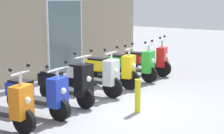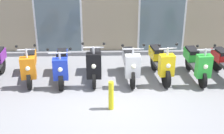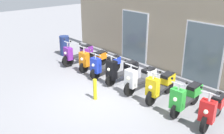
{
  "view_description": "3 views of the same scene",
  "coord_description": "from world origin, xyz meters",
  "px_view_note": "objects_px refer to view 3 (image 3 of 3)",
  "views": [
    {
      "loc": [
        -5.92,
        -3.56,
        2.29
      ],
      "look_at": [
        0.2,
        0.57,
        0.82
      ],
      "focal_mm": 54.5,
      "sensor_mm": 36.0,
      "label": 1
    },
    {
      "loc": [
        -0.22,
        -6.75,
        3.99
      ],
      "look_at": [
        -0.01,
        0.71,
        0.64
      ],
      "focal_mm": 52.18,
      "sensor_mm": 36.0,
      "label": 2
    },
    {
      "loc": [
        5.85,
        -4.78,
        4.01
      ],
      "look_at": [
        -0.26,
        0.67,
        0.83
      ],
      "focal_mm": 41.1,
      "sensor_mm": 36.0,
      "label": 3
    }
  ],
  "objects_px": {
    "scooter_orange": "(93,59)",
    "scooter_red": "(213,108)",
    "scooter_black": "(121,70)",
    "scooter_white": "(140,78)",
    "curb_bollard": "(95,89)",
    "scooter_purple": "(78,54)",
    "trash_bin": "(65,46)",
    "scooter_yellow": "(160,85)",
    "scooter_green": "(186,97)",
    "scooter_blue": "(105,65)"
  },
  "relations": [
    {
      "from": "scooter_orange",
      "to": "scooter_red",
      "type": "distance_m",
      "value": 5.38
    },
    {
      "from": "scooter_black",
      "to": "scooter_white",
      "type": "bearing_deg",
      "value": -1.37
    },
    {
      "from": "scooter_black",
      "to": "curb_bollard",
      "type": "bearing_deg",
      "value": -75.41
    },
    {
      "from": "curb_bollard",
      "to": "scooter_purple",
      "type": "bearing_deg",
      "value": 154.24
    },
    {
      "from": "scooter_orange",
      "to": "trash_bin",
      "type": "relative_size",
      "value": 1.66
    },
    {
      "from": "scooter_purple",
      "to": "scooter_black",
      "type": "relative_size",
      "value": 1.04
    },
    {
      "from": "scooter_yellow",
      "to": "scooter_green",
      "type": "relative_size",
      "value": 1.0
    },
    {
      "from": "scooter_green",
      "to": "curb_bollard",
      "type": "relative_size",
      "value": 2.28
    },
    {
      "from": "scooter_orange",
      "to": "scooter_green",
      "type": "xyz_separation_m",
      "value": [
        4.53,
        -0.06,
        0.04
      ]
    },
    {
      "from": "scooter_purple",
      "to": "scooter_black",
      "type": "bearing_deg",
      "value": 1.23
    },
    {
      "from": "scooter_green",
      "to": "scooter_red",
      "type": "xyz_separation_m",
      "value": [
        0.85,
        -0.01,
        -0.03
      ]
    },
    {
      "from": "scooter_purple",
      "to": "trash_bin",
      "type": "relative_size",
      "value": 1.73
    },
    {
      "from": "scooter_purple",
      "to": "curb_bollard",
      "type": "relative_size",
      "value": 2.34
    },
    {
      "from": "scooter_orange",
      "to": "scooter_black",
      "type": "height_order",
      "value": "scooter_black"
    },
    {
      "from": "scooter_blue",
      "to": "scooter_red",
      "type": "distance_m",
      "value": 4.52
    },
    {
      "from": "scooter_orange",
      "to": "scooter_black",
      "type": "xyz_separation_m",
      "value": [
        1.76,
        -0.04,
        0.04
      ]
    },
    {
      "from": "scooter_yellow",
      "to": "scooter_red",
      "type": "xyz_separation_m",
      "value": [
        1.83,
        -0.06,
        -0.02
      ]
    },
    {
      "from": "scooter_blue",
      "to": "trash_bin",
      "type": "height_order",
      "value": "scooter_blue"
    },
    {
      "from": "scooter_white",
      "to": "scooter_green",
      "type": "height_order",
      "value": "scooter_white"
    },
    {
      "from": "scooter_purple",
      "to": "scooter_red",
      "type": "height_order",
      "value": "scooter_red"
    },
    {
      "from": "scooter_green",
      "to": "curb_bollard",
      "type": "distance_m",
      "value": 2.82
    },
    {
      "from": "curb_bollard",
      "to": "scooter_blue",
      "type": "bearing_deg",
      "value": 130.03
    },
    {
      "from": "scooter_yellow",
      "to": "scooter_red",
      "type": "distance_m",
      "value": 1.83
    },
    {
      "from": "trash_bin",
      "to": "curb_bollard",
      "type": "height_order",
      "value": "trash_bin"
    },
    {
      "from": "scooter_orange",
      "to": "scooter_green",
      "type": "height_order",
      "value": "scooter_orange"
    },
    {
      "from": "scooter_orange",
      "to": "curb_bollard",
      "type": "xyz_separation_m",
      "value": [
        2.16,
        -1.59,
        -0.1
      ]
    },
    {
      "from": "curb_bollard",
      "to": "scooter_orange",
      "type": "bearing_deg",
      "value": 143.6
    },
    {
      "from": "scooter_yellow",
      "to": "scooter_green",
      "type": "height_order",
      "value": "scooter_yellow"
    },
    {
      "from": "scooter_purple",
      "to": "scooter_blue",
      "type": "distance_m",
      "value": 1.8
    },
    {
      "from": "scooter_blue",
      "to": "scooter_black",
      "type": "relative_size",
      "value": 1.01
    },
    {
      "from": "scooter_yellow",
      "to": "scooter_red",
      "type": "height_order",
      "value": "scooter_red"
    },
    {
      "from": "scooter_white",
      "to": "curb_bollard",
      "type": "relative_size",
      "value": 2.3
    },
    {
      "from": "scooter_purple",
      "to": "scooter_blue",
      "type": "height_order",
      "value": "scooter_purple"
    },
    {
      "from": "scooter_purple",
      "to": "scooter_red",
      "type": "distance_m",
      "value": 6.32
    },
    {
      "from": "scooter_orange",
      "to": "scooter_green",
      "type": "distance_m",
      "value": 4.53
    },
    {
      "from": "scooter_purple",
      "to": "scooter_white",
      "type": "xyz_separation_m",
      "value": [
        3.66,
        0.03,
        0.01
      ]
    },
    {
      "from": "scooter_orange",
      "to": "scooter_yellow",
      "type": "distance_m",
      "value": 3.55
    },
    {
      "from": "scooter_black",
      "to": "scooter_yellow",
      "type": "distance_m",
      "value": 1.8
    },
    {
      "from": "scooter_green",
      "to": "scooter_blue",
      "type": "bearing_deg",
      "value": 179.79
    },
    {
      "from": "scooter_green",
      "to": "scooter_red",
      "type": "height_order",
      "value": "scooter_red"
    },
    {
      "from": "scooter_purple",
      "to": "scooter_yellow",
      "type": "distance_m",
      "value": 4.49
    },
    {
      "from": "scooter_black",
      "to": "scooter_blue",
      "type": "bearing_deg",
      "value": -179.51
    },
    {
      "from": "curb_bollard",
      "to": "trash_bin",
      "type": "bearing_deg",
      "value": 159.38
    },
    {
      "from": "scooter_yellow",
      "to": "curb_bollard",
      "type": "xyz_separation_m",
      "value": [
        -1.39,
        -1.58,
        -0.13
      ]
    },
    {
      "from": "scooter_blue",
      "to": "scooter_black",
      "type": "height_order",
      "value": "scooter_black"
    },
    {
      "from": "scooter_orange",
      "to": "scooter_blue",
      "type": "xyz_separation_m",
      "value": [
        0.86,
        -0.05,
        -0.01
      ]
    },
    {
      "from": "scooter_yellow",
      "to": "trash_bin",
      "type": "distance_m",
      "value": 5.97
    },
    {
      "from": "scooter_white",
      "to": "curb_bollard",
      "type": "bearing_deg",
      "value": -110.09
    },
    {
      "from": "scooter_red",
      "to": "scooter_purple",
      "type": "bearing_deg",
      "value": -179.74
    },
    {
      "from": "scooter_purple",
      "to": "scooter_blue",
      "type": "xyz_separation_m",
      "value": [
        1.8,
        0.05,
        -0.03
      ]
    }
  ]
}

